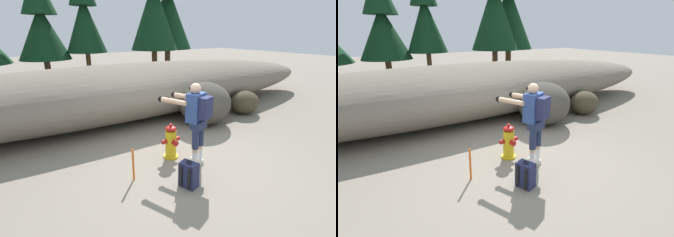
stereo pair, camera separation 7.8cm
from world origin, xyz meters
TOP-DOWN VIEW (x-y plane):
  - ground_plane at (0.00, 0.00)m, footprint 56.00×56.00m
  - dirt_embankment at (0.00, 3.29)m, footprint 16.62×3.20m
  - fire_hydrant at (-0.16, 0.24)m, footprint 0.41×0.36m
  - utility_worker at (0.05, -0.27)m, footprint 0.74×1.04m
  - spare_backpack at (-0.47, -0.80)m, footprint 0.34×0.35m
  - boulder_large at (1.80, 1.51)m, footprint 2.13×2.12m
  - boulder_mid at (3.49, 1.52)m, footprint 1.22×1.09m
  - pine_tree_center at (-1.14, 9.48)m, footprint 2.29×2.29m
  - pine_tree_right at (0.68, 8.98)m, footprint 1.90×1.90m
  - pine_tree_far_right at (3.95, 8.19)m, footprint 2.40×2.40m
  - pine_tree_ridge_end at (5.58, 9.47)m, footprint 2.82×2.82m
  - survey_stake at (-1.19, -0.12)m, footprint 0.04×0.04m

SIDE VIEW (x-z plane):
  - ground_plane at x=0.00m, z-range -0.04..0.00m
  - spare_backpack at x=-0.47m, z-range -0.02..0.45m
  - survey_stake at x=-1.19m, z-range 0.00..0.60m
  - fire_hydrant at x=-0.16m, z-range -0.03..0.71m
  - boulder_mid at x=3.49m, z-range 0.00..0.72m
  - boulder_large at x=1.80m, z-range 0.00..1.18m
  - dirt_embankment at x=0.00m, z-range 0.00..1.61m
  - utility_worker at x=0.05m, z-range 0.22..1.86m
  - pine_tree_center at x=-1.14m, z-range 0.30..5.51m
  - pine_tree_right at x=0.68m, z-range 0.42..6.16m
  - pine_tree_far_right at x=3.95m, z-range 0.33..7.46m
  - pine_tree_ridge_end at x=5.58m, z-range 0.28..7.60m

